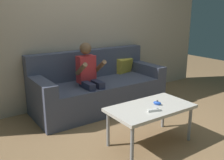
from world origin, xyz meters
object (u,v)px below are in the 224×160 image
(couch, at_px, (98,88))
(coffee_table, at_px, (150,110))
(nunchuk_blue, at_px, (157,103))
(person_seated_on_couch, at_px, (89,75))
(game_remote_white_near_edge, at_px, (154,110))

(couch, height_order, coffee_table, couch)
(coffee_table, bearing_deg, nunchuk_blue, -1.45)
(coffee_table, bearing_deg, person_seated_on_couch, 97.95)
(couch, bearing_deg, game_remote_white_near_edge, -96.73)
(couch, bearing_deg, nunchuk_blue, -90.21)
(person_seated_on_couch, bearing_deg, game_remote_white_near_edge, -85.88)
(game_remote_white_near_edge, xyz_separation_m, nunchuk_blue, (0.16, 0.12, 0.01))
(couch, relative_size, nunchuk_blue, 19.65)
(couch, xyz_separation_m, nunchuk_blue, (-0.00, -1.26, 0.16))
(person_seated_on_couch, relative_size, coffee_table, 1.09)
(game_remote_white_near_edge, bearing_deg, person_seated_on_couch, 94.12)
(person_seated_on_couch, xyz_separation_m, game_remote_white_near_edge, (0.09, -1.19, -0.13))
(person_seated_on_couch, xyz_separation_m, nunchuk_blue, (0.24, -1.08, -0.12))
(coffee_table, relative_size, nunchuk_blue, 9.32)
(person_seated_on_couch, distance_m, game_remote_white_near_edge, 1.20)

